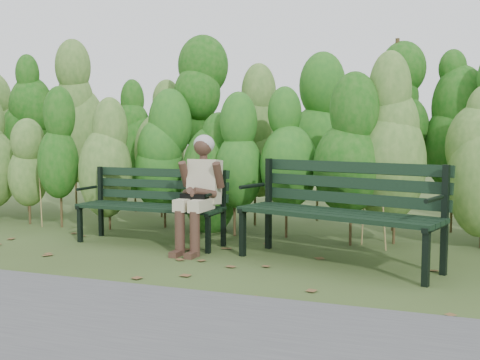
% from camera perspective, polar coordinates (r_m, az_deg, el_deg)
% --- Properties ---
extents(ground, '(80.00, 80.00, 0.00)m').
position_cam_1_polar(ground, '(5.26, -1.30, -8.48)').
color(ground, '#35451E').
extents(footpath, '(60.00, 2.50, 0.01)m').
position_cam_1_polar(footpath, '(3.39, -15.31, -16.30)').
color(footpath, '#474749').
rests_on(footpath, ground).
extents(hedge_band, '(11.04, 1.67, 2.42)m').
position_cam_1_polar(hedge_band, '(6.89, 4.26, 5.24)').
color(hedge_band, '#47381E').
rests_on(hedge_band, ground).
extents(leaf_litter, '(5.67, 2.26, 0.01)m').
position_cam_1_polar(leaf_litter, '(5.33, -1.96, -8.27)').
color(leaf_litter, brown).
rests_on(leaf_litter, ground).
extents(bench_left, '(1.65, 0.59, 0.81)m').
position_cam_1_polar(bench_left, '(6.22, -8.72, -1.96)').
color(bench_left, black).
rests_on(bench_left, ground).
extents(bench_right, '(1.98, 1.15, 0.94)m').
position_cam_1_polar(bench_right, '(5.27, 10.29, -2.38)').
color(bench_right, black).
rests_on(bench_right, ground).
extents(seated_woman, '(0.47, 0.69, 1.19)m').
position_cam_1_polar(seated_woman, '(5.75, -4.15, -0.56)').
color(seated_woman, '#B8B091').
rests_on(seated_woman, ground).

